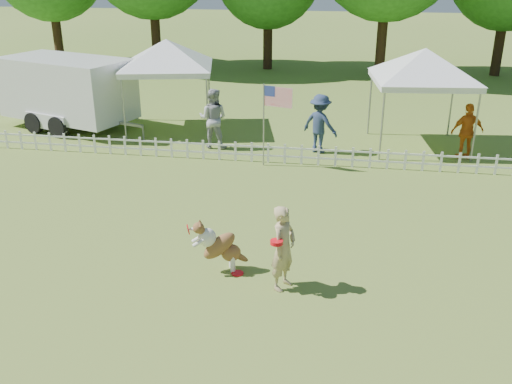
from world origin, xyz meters
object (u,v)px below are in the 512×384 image
canopy_tent_right (420,100)px  cargo_trailer (68,93)px  canopy_tent_left (169,86)px  spectator_b (320,124)px  handler (284,248)px  frisbee_on_turf (237,273)px  flag_pole (264,125)px  spectator_c (467,131)px  dog (220,246)px  spectator_a (213,118)px

canopy_tent_right → cargo_trailer: (-12.13, 0.38, -0.28)m
canopy_tent_left → spectator_b: (5.41, -1.79, -0.62)m
canopy_tent_left → handler: bearing=-74.6°
frisbee_on_turf → cargo_trailer: 12.26m
handler → spectator_b: bearing=22.3°
cargo_trailer → spectator_b: size_ratio=3.12×
cargo_trailer → flag_pole: 8.06m
cargo_trailer → spectator_c: cargo_trailer is taller
dog → frisbee_on_turf: 0.64m
frisbee_on_turf → spectator_c: size_ratio=0.14×
dog → canopy_tent_left: bearing=92.7°
spectator_b → flag_pole: bearing=73.4°
canopy_tent_right → spectator_c: 1.80m
flag_pole → spectator_a: size_ratio=1.27×
dog → flag_pole: bearing=71.0°
canopy_tent_left → canopy_tent_right: canopy_tent_left is taller
canopy_tent_left → spectator_a: 2.79m
spectator_a → canopy_tent_right: bearing=-166.4°
dog → frisbee_on_turf: size_ratio=4.55×
handler → flag_pole: 6.78m
cargo_trailer → canopy_tent_left: bearing=24.2°
flag_pole → spectator_b: size_ratio=1.32×
handler → canopy_tent_right: size_ratio=0.53×
canopy_tent_right → handler: bearing=-115.7°
canopy_tent_right → frisbee_on_turf: bearing=-121.5°
frisbee_on_turf → flag_pole: (-0.44, 6.30, 1.21)m
canopy_tent_left → spectator_b: 5.73m
dog → spectator_c: size_ratio=0.64×
dog → flag_pole: size_ratio=0.45×
dog → canopy_tent_right: canopy_tent_right is taller
spectator_a → frisbee_on_turf: bearing=110.2°
dog → spectator_a: 7.93m
spectator_b → dog: bearing=108.4°
flag_pole → spectator_c: (5.97, 1.60, -0.36)m
canopy_tent_right → spectator_a: (-6.48, -1.12, -0.58)m
canopy_tent_right → spectator_a: canopy_tent_right is taller
cargo_trailer → spectator_c: bearing=13.1°
spectator_b → cargo_trailer: bearing=20.0°
flag_pole → canopy_tent_left: bearing=156.4°
spectator_c → canopy_tent_right: bearing=-50.7°
cargo_trailer → spectator_b: (9.05, -1.45, -0.34)m
flag_pole → canopy_tent_right: bearing=46.1°
handler → spectator_b: 8.14m
dog → cargo_trailer: size_ratio=0.19×
frisbee_on_turf → canopy_tent_left: size_ratio=0.08×
frisbee_on_turf → spectator_a: spectator_a is taller
dog → canopy_tent_left: canopy_tent_left is taller
spectator_c → dog: bearing=38.6°
spectator_a → spectator_c: spectator_a is taller
cargo_trailer → spectator_a: cargo_trailer is taller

